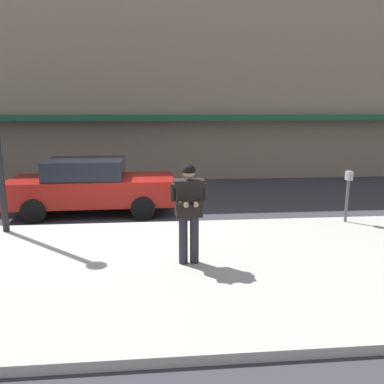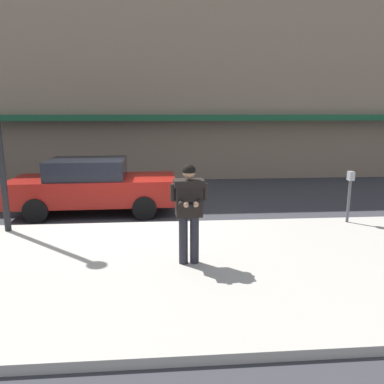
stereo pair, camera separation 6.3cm
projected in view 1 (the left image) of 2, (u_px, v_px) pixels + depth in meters
ground_plane at (129, 226)px, 9.46m from camera, size 80.00×80.00×0.00m
sidewalk at (173, 267)px, 6.76m from camera, size 32.00×5.30×0.14m
curb_paint_line at (168, 224)px, 9.60m from camera, size 28.00×0.12×0.01m
storefront_facade at (161, 37)px, 16.55m from camera, size 28.00×4.70×12.21m
parked_sedan_mid at (92, 186)px, 10.50m from camera, size 4.53×2.00×1.54m
man_texting_on_phone at (189, 203)px, 6.52m from camera, size 0.65×0.59×1.81m
parking_meter at (348, 189)px, 9.15m from camera, size 0.12×0.18×1.27m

